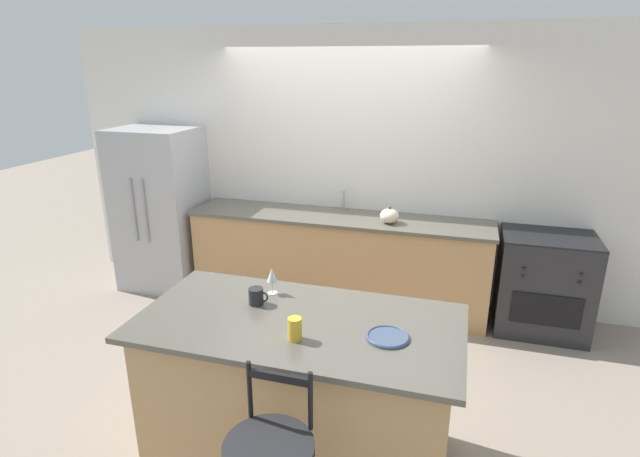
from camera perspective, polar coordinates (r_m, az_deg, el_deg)
The scene contains 12 objects.
ground_plane at distance 4.92m, azimuth 0.95°, elevation -10.16°, with size 18.00×18.00×0.00m, color gray.
wall_back at distance 5.07m, azimuth 3.06°, elevation 6.99°, with size 6.00×0.07×2.70m.
back_counter at distance 5.04m, azimuth 2.08°, elevation -3.55°, with size 2.96×0.65×0.94m.
sink_faucet at distance 5.02m, azimuth 2.70°, elevation 3.65°, with size 0.02×0.13×0.22m.
kitchen_island at distance 3.18m, azimuth -2.37°, elevation -17.87°, with size 1.88×0.96×0.95m.
refrigerator at distance 5.62m, azimuth -17.66°, elevation 2.16°, with size 0.83×0.74×1.72m.
oven_range at distance 4.96m, azimuth 24.17°, elevation -5.75°, with size 0.79×0.62×0.92m.
dinner_plate at distance 2.77m, azimuth 7.73°, elevation -12.15°, with size 0.24×0.24×0.02m.
wine_glass at distance 3.20m, azimuth -5.51°, elevation -5.36°, with size 0.07×0.07×0.18m.
coffee_mug at distance 3.10m, azimuth -7.28°, elevation -7.69°, with size 0.13×0.09×0.10m.
tumbler_cup at distance 2.71m, azimuth -2.89°, elevation -11.37°, with size 0.08×0.08×0.13m.
pumpkin_decoration at distance 4.67m, azimuth 7.94°, elevation 1.43°, with size 0.18×0.18×0.16m.
Camera 1 is at (1.13, -4.16, 2.37)m, focal length 28.00 mm.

